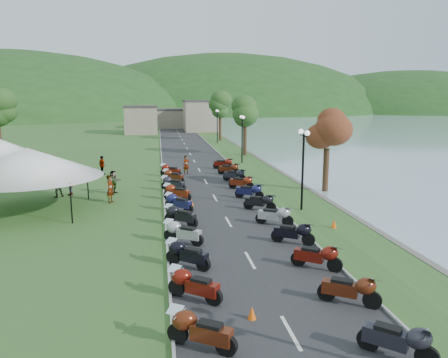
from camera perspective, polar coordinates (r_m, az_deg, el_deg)
name	(u,v)px	position (r m, az deg, el deg)	size (l,w,h in m)	color
road	(194,161)	(48.36, -3.92, 2.35)	(7.00, 120.00, 0.02)	#2D2D30
hills_backdrop	(166,111)	(207.85, -7.55, 8.74)	(360.00, 120.00, 76.00)	#285621
far_building	(167,118)	(92.83, -7.47, 7.86)	(18.00, 16.00, 5.00)	gray
moto_row_left	(182,224)	(22.80, -5.47, -5.91)	(2.60, 35.71, 1.10)	#331411
moto_row_right	(267,208)	(25.93, 5.66, -3.85)	(2.60, 37.36, 1.10)	#331411
vendor_tent_main	(29,180)	(29.31, -24.07, -0.14)	(5.92, 5.92, 4.00)	white
tree_lakeside	(327,143)	(33.36, 13.30, 4.63)	(2.64, 2.64, 7.34)	#336025
pedestrian_a	(111,202)	(30.55, -14.54, -2.97)	(0.68, 0.50, 1.87)	slate
pedestrian_b	(58,197)	(33.34, -20.91, -2.20)	(0.86, 0.47, 1.78)	slate
pedestrian_c	(70,195)	(33.61, -19.48, -2.00)	(1.27, 0.52, 1.96)	slate
traffic_cone_near	(252,313)	(14.68, 3.67, -17.06)	(0.29, 0.29, 0.45)	#F2590C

